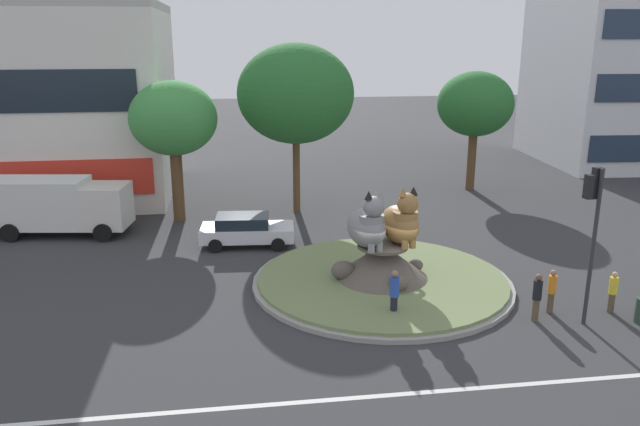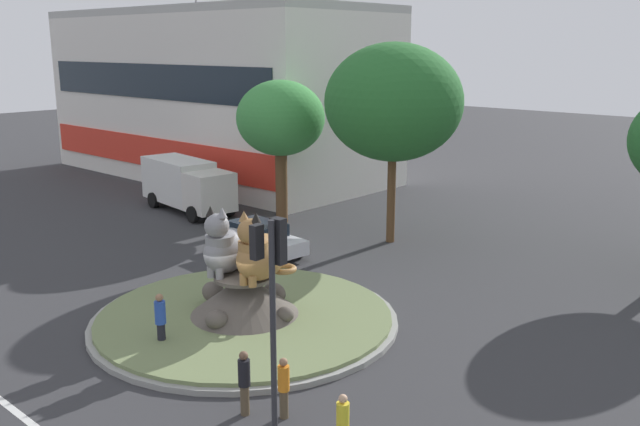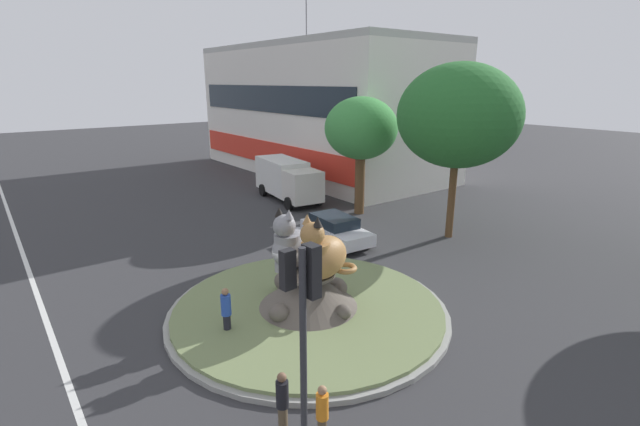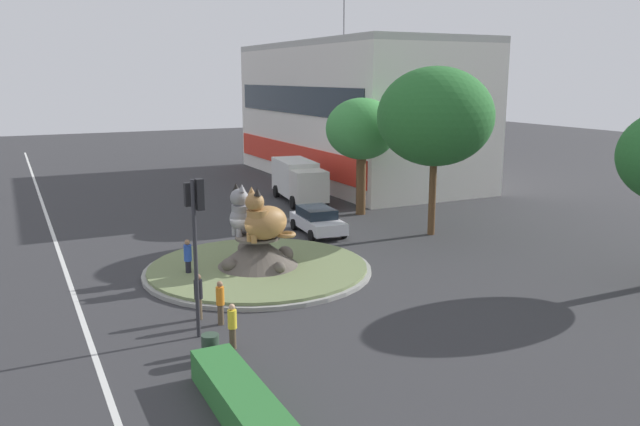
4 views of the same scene
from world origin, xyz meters
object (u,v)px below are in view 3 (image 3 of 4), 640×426
Objects in this scene: second_tree_near_tower at (459,116)px; third_tree_left at (361,129)px; traffic_light_mast at (304,318)px; delivery_box_truck at (287,179)px; pedestrian_orange_shirt at (322,414)px; cat_statue_grey at (293,245)px; pedestrian_blue_shirt at (226,311)px; pedestrian_black_shirt at (282,402)px; sedan_on_far_lane at (336,229)px; shophouse_block at (319,109)px; cat_statue_tabby at (321,255)px.

second_tree_near_tower reaches higher than third_tree_left.
traffic_light_mast is 0.78× the size of delivery_box_truck.
pedestrian_orange_shirt is 23.37m from delivery_box_truck.
pedestrian_blue_shirt is (0.34, -2.96, -1.59)m from cat_statue_grey.
cat_statue_grey reaches higher than pedestrian_black_shirt.
pedestrian_blue_shirt is 10.08m from sedan_on_far_lane.
pedestrian_blue_shirt reaches higher than pedestrian_black_shirt.
traffic_light_mast is 35.86m from shophouse_block.
sedan_on_far_lane is at bearing -158.36° from cat_statue_grey.
delivery_box_truck is at bearing 166.60° from sedan_on_far_lane.
delivery_box_truck is (-20.59, 13.08, -2.43)m from traffic_light_mast.
traffic_light_mast is at bearing 41.06° from cat_statue_grey.
delivery_box_truck is (-19.10, 12.71, 0.64)m from pedestrian_black_shirt.
pedestrian_blue_shirt is (-6.36, 1.28, -3.04)m from traffic_light_mast.
traffic_light_mast is at bearing 139.82° from pedestrian_blue_shirt.
second_tree_near_tower is (20.08, -6.11, 0.83)m from shophouse_block.
pedestrian_black_shirt is at bearing -39.93° from sedan_on_far_lane.
sedan_on_far_lane is (-3.02, -5.70, -5.84)m from second_tree_near_tower.
pedestrian_blue_shirt is at bearing -43.08° from shophouse_block.
delivery_box_truck is at bearing -167.75° from second_tree_near_tower.
pedestrian_blue_shirt is (-1.07, -3.19, -1.60)m from cat_statue_tabby.
third_tree_left is 4.15× the size of pedestrian_blue_shirt.
cat_statue_tabby is (1.42, 0.23, 0.01)m from cat_statue_grey.
delivery_box_truck reaches higher than pedestrian_orange_shirt.
pedestrian_orange_shirt is at bearing -23.52° from delivery_box_truck.
shophouse_block is at bearing -71.94° from pedestrian_blue_shirt.
pedestrian_black_shirt is (5.22, -3.86, -1.61)m from cat_statue_grey.
sedan_on_far_lane is at bearing -117.91° from second_tree_near_tower.
pedestrian_black_shirt is at bearing -47.54° from pedestrian_orange_shirt.
traffic_light_mast is 1.21× the size of sedan_on_far_lane.
delivery_box_truck is at bearing -139.19° from cat_statue_grey.
sedan_on_far_lane is at bearing 133.09° from pedestrian_black_shirt.
cat_statue_tabby is 6.08m from pedestrian_orange_shirt.
third_tree_left reaches higher than pedestrian_orange_shirt.
sedan_on_far_lane is at bearing -54.10° from third_tree_left.
pedestrian_orange_shirt is at bearing 30.69° from traffic_light_mast.
delivery_box_truck is (-5.78, -1.81, -3.89)m from third_tree_left.
third_tree_left is 4.56× the size of pedestrian_orange_shirt.
cat_statue_tabby is 8.40m from sedan_on_far_lane.
sedan_on_far_lane is (3.50, -4.84, -4.69)m from third_tree_left.
third_tree_left is at bearing -87.04° from pedestrian_blue_shirt.
sedan_on_far_lane is 0.64× the size of delivery_box_truck.
third_tree_left is 20.22m from pedestrian_black_shirt.
third_tree_left is (-14.81, 14.89, 1.47)m from traffic_light_mast.
cat_statue_tabby is 0.38× the size of delivery_box_truck.
third_tree_left is at bearing 25.19° from delivery_box_truck.
shophouse_block is 34.76m from pedestrian_black_shirt.
traffic_light_mast reaches higher than pedestrian_blue_shirt.
third_tree_left reaches higher than cat_statue_tabby.
shophouse_block reaches higher than pedestrian_blue_shirt.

